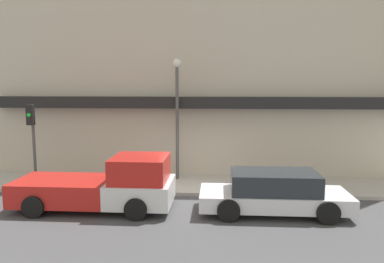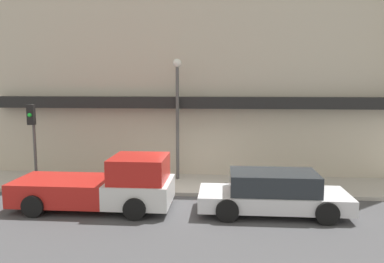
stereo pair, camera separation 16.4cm
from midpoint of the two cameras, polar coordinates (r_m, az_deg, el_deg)
name	(u,v)px [view 1 (the left image)]	position (r m, az deg, el deg)	size (l,w,h in m)	color
ground_plane	(193,197)	(14.38, -0.13, -9.89)	(80.00, 80.00, 0.00)	#424244
sidewalk	(196,184)	(15.78, 0.27, -8.07)	(36.00, 2.96, 0.14)	#ADA89E
building	(200,63)	(18.20, 0.96, 10.34)	(19.80, 3.80, 10.48)	#BCB29E
pickup_truck	(105,186)	(13.19, -13.43, -8.05)	(5.33, 2.25, 1.83)	silver
parked_car	(274,193)	(12.75, 11.99, -9.08)	(4.85, 2.08, 1.39)	silver
fire_hydrant	(289,181)	(15.33, 14.24, -7.30)	(0.16, 0.16, 0.62)	#196633
street_lamp	(177,104)	(15.94, -2.58, 4.20)	(0.36, 0.36, 5.16)	#4C4C4C
traffic_light	(32,130)	(16.22, -23.45, 0.20)	(0.28, 0.42, 3.29)	#4C4C4C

